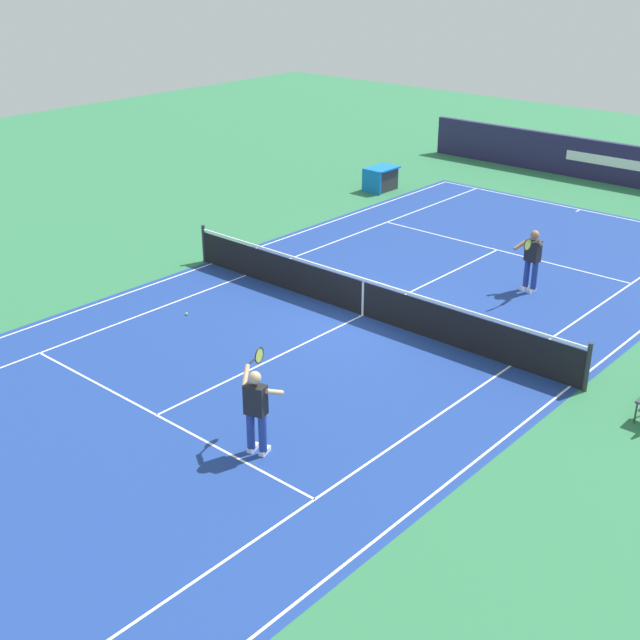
% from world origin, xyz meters
% --- Properties ---
extents(ground_plane, '(60.00, 60.00, 0.00)m').
position_xyz_m(ground_plane, '(0.00, 0.00, 0.00)').
color(ground_plane, '#2D7247').
extents(court_slab, '(24.20, 11.40, 0.00)m').
position_xyz_m(court_slab, '(0.00, 0.00, 0.00)').
color(court_slab, navy).
rests_on(court_slab, ground_plane).
extents(court_line_markings, '(23.85, 11.05, 0.01)m').
position_xyz_m(court_line_markings, '(0.00, 0.00, 0.00)').
color(court_line_markings, white).
rests_on(court_line_markings, ground_plane).
extents(tennis_net, '(0.10, 11.70, 1.08)m').
position_xyz_m(tennis_net, '(0.00, 0.00, 0.49)').
color(tennis_net, '#2D2D33').
rests_on(tennis_net, ground_plane).
extents(stadium_barrier, '(0.26, 17.00, 1.52)m').
position_xyz_m(stadium_barrier, '(-15.90, -0.00, 0.76)').
color(stadium_barrier, '#231E47').
rests_on(stadium_barrier, ground_plane).
extents(tennis_player_near, '(0.98, 0.87, 1.70)m').
position_xyz_m(tennis_player_near, '(6.01, 2.39, 0.93)').
color(tennis_player_near, navy).
rests_on(tennis_player_near, ground_plane).
extents(tennis_player_far, '(1.12, 0.77, 1.70)m').
position_xyz_m(tennis_player_far, '(-4.13, 2.28, 0.93)').
color(tennis_player_far, navy).
rests_on(tennis_player_far, ground_plane).
extents(tennis_ball, '(0.07, 0.07, 0.07)m').
position_xyz_m(tennis_ball, '(2.86, -3.26, 0.03)').
color(tennis_ball, '#CCE01E').
rests_on(tennis_ball, ground_plane).
extents(equipment_cart_tarped, '(1.25, 0.84, 0.85)m').
position_xyz_m(equipment_cart_tarped, '(-9.35, -6.64, 0.44)').
color(equipment_cart_tarped, '#2D2D33').
rests_on(equipment_cart_tarped, ground_plane).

